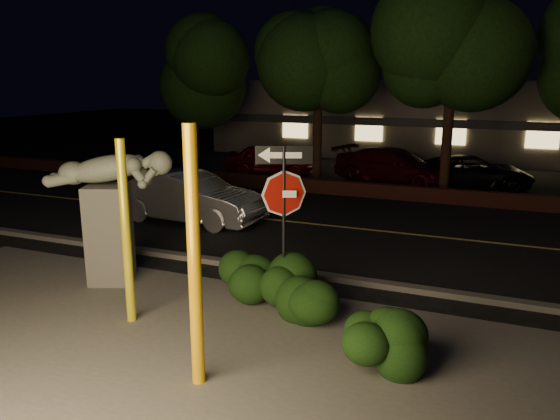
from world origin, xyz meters
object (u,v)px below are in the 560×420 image
(sculpture, at_px, (109,203))
(parked_car_darkred, at_px, (394,166))
(signpost, at_px, (284,194))
(parked_car_red, at_px, (270,159))
(yellow_pole_right, at_px, (194,260))
(silver_sedan, at_px, (189,197))
(parked_car_dark, at_px, (473,172))
(yellow_pole_left, at_px, (126,233))

(sculpture, bearing_deg, parked_car_darkred, 54.04)
(signpost, distance_m, parked_car_red, 14.35)
(yellow_pole_right, bearing_deg, silver_sedan, 122.14)
(signpost, height_order, sculpture, signpost)
(yellow_pole_right, relative_size, parked_car_red, 0.93)
(parked_car_dark, bearing_deg, silver_sedan, 129.58)
(silver_sedan, relative_size, parked_car_red, 1.16)
(parked_car_red, bearing_deg, signpost, -167.12)
(signpost, distance_m, silver_sedan, 6.80)
(sculpture, distance_m, parked_car_dark, 14.78)
(parked_car_red, bearing_deg, yellow_pole_right, -171.50)
(signpost, height_order, silver_sedan, signpost)
(silver_sedan, relative_size, parked_car_dark, 1.00)
(yellow_pole_left, xyz_separation_m, parked_car_red, (-3.69, 14.66, -0.94))
(silver_sedan, distance_m, parked_car_red, 8.48)
(signpost, relative_size, sculpture, 1.09)
(silver_sedan, xyz_separation_m, parked_car_dark, (7.37, 8.54, -0.12))
(yellow_pole_left, bearing_deg, parked_car_red, 104.14)
(parked_car_red, xyz_separation_m, parked_car_darkred, (5.48, -0.23, 0.05))
(sculpture, relative_size, parked_car_dark, 0.62)
(yellow_pole_left, height_order, parked_car_darkred, yellow_pole_left)
(sculpture, bearing_deg, silver_sedan, 81.36)
(sculpture, xyz_separation_m, parked_car_dark, (6.25, 13.36, -1.07))
(parked_car_darkred, relative_size, parked_car_dark, 1.10)
(yellow_pole_right, distance_m, silver_sedan, 8.96)
(yellow_pole_right, height_order, silver_sedan, yellow_pole_right)
(yellow_pole_left, relative_size, yellow_pole_right, 0.89)
(parked_car_red, height_order, parked_car_dark, parked_car_red)
(yellow_pole_left, distance_m, parked_car_red, 15.15)
(silver_sedan, relative_size, parked_car_darkred, 0.91)
(yellow_pole_left, height_order, sculpture, yellow_pole_left)
(parked_car_darkred, bearing_deg, yellow_pole_right, -162.63)
(yellow_pole_right, xyz_separation_m, parked_car_dark, (2.64, 16.07, -1.18))
(yellow_pole_left, xyz_separation_m, parked_car_darkred, (1.78, 14.44, -0.89))
(signpost, xyz_separation_m, parked_car_red, (-5.89, 13.01, -1.46))
(yellow_pole_right, bearing_deg, sculpture, 143.08)
(parked_car_red, distance_m, parked_car_darkred, 5.48)
(yellow_pole_right, height_order, sculpture, yellow_pole_right)
(signpost, bearing_deg, sculpture, 162.02)
(yellow_pole_right, height_order, parked_car_darkred, yellow_pole_right)
(signpost, relative_size, parked_car_red, 0.77)
(parked_car_dark, bearing_deg, parked_car_red, 81.24)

